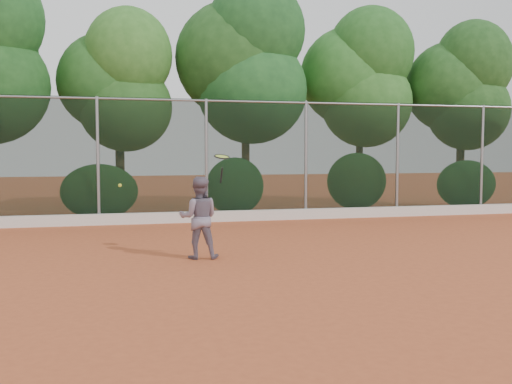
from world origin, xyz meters
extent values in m
plane|color=#B3502A|center=(0.00, 0.00, 0.00)|extent=(80.00, 80.00, 0.00)
cube|color=silver|center=(0.00, 6.82, 0.15)|extent=(24.00, 0.20, 0.30)
imported|color=slate|center=(-1.03, 1.30, 0.77)|extent=(0.83, 0.70, 1.53)
cube|color=black|center=(0.00, 7.00, 1.75)|extent=(24.00, 0.01, 3.50)
cylinder|color=gray|center=(0.00, 7.00, 3.45)|extent=(24.00, 0.06, 0.06)
cylinder|color=gray|center=(-3.00, 7.00, 1.75)|extent=(0.09, 0.09, 3.50)
cylinder|color=gray|center=(0.00, 7.00, 1.75)|extent=(0.09, 0.09, 3.50)
cylinder|color=gray|center=(3.00, 7.00, 1.75)|extent=(0.09, 0.09, 3.50)
cylinder|color=gray|center=(6.00, 7.00, 1.75)|extent=(0.09, 0.09, 3.50)
cylinder|color=gray|center=(9.00, 7.00, 1.75)|extent=(0.09, 0.09, 3.50)
cylinder|color=#3B2916|center=(-2.40, 9.30, 1.20)|extent=(0.28, 0.28, 2.40)
ellipsoid|color=#224E1A|center=(-2.20, 9.20, 3.40)|extent=(2.90, 2.40, 2.80)
ellipsoid|color=#21531C|center=(-2.70, 9.50, 4.20)|extent=(3.20, 2.70, 3.10)
ellipsoid|color=#2E6221|center=(-2.10, 9.00, 5.00)|extent=(2.70, 2.30, 2.90)
cylinder|color=#492D1C|center=(1.60, 9.00, 1.50)|extent=(0.26, 0.26, 3.00)
ellipsoid|color=#296D2B|center=(1.80, 8.90, 4.00)|extent=(3.60, 3.00, 3.50)
ellipsoid|color=#2E6225|center=(1.30, 9.20, 5.00)|extent=(3.90, 3.20, 3.80)
ellipsoid|color=#266528|center=(1.90, 8.80, 5.90)|extent=(3.20, 2.70, 3.30)
cylinder|color=#3A2716|center=(5.70, 9.20, 1.35)|extent=(0.24, 0.24, 2.70)
ellipsoid|color=#285C1F|center=(5.90, 9.10, 3.70)|extent=(3.20, 2.70, 3.10)
ellipsoid|color=#256021|center=(5.40, 9.40, 4.60)|extent=(3.50, 2.90, 3.40)
ellipsoid|color=#1E511B|center=(6.00, 9.00, 5.40)|extent=(3.00, 2.50, 3.10)
cylinder|color=#452B1A|center=(9.40, 8.80, 1.25)|extent=(0.28, 0.28, 2.50)
ellipsoid|color=#2F6225|center=(9.60, 8.70, 3.50)|extent=(3.00, 2.50, 2.90)
ellipsoid|color=#316928|center=(9.10, 9.00, 4.30)|extent=(3.30, 2.80, 3.20)
ellipsoid|color=#2C5F24|center=(9.70, 8.60, 5.10)|extent=(2.80, 2.40, 3.00)
ellipsoid|color=#316F2A|center=(-3.00, 7.80, 0.85)|extent=(2.20, 1.16, 1.60)
ellipsoid|color=#2C752F|center=(1.00, 7.80, 0.95)|extent=(1.80, 1.04, 1.76)
ellipsoid|color=#316B28|center=(5.00, 7.80, 1.05)|extent=(2.00, 1.10, 1.84)
ellipsoid|color=#2C732B|center=(9.00, 7.80, 0.90)|extent=(2.16, 1.12, 1.64)
cylinder|color=black|center=(-0.59, 1.34, 1.55)|extent=(0.06, 0.11, 0.30)
torus|color=black|center=(-0.59, 1.28, 1.90)|extent=(0.37, 0.37, 0.10)
cylinder|color=#ADC439|center=(-0.59, 1.28, 1.90)|extent=(0.32, 0.31, 0.07)
sphere|color=gold|center=(-2.45, 1.62, 1.37)|extent=(0.07, 0.07, 0.07)
camera|label=1|loc=(-2.49, -9.22, 1.99)|focal=40.00mm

